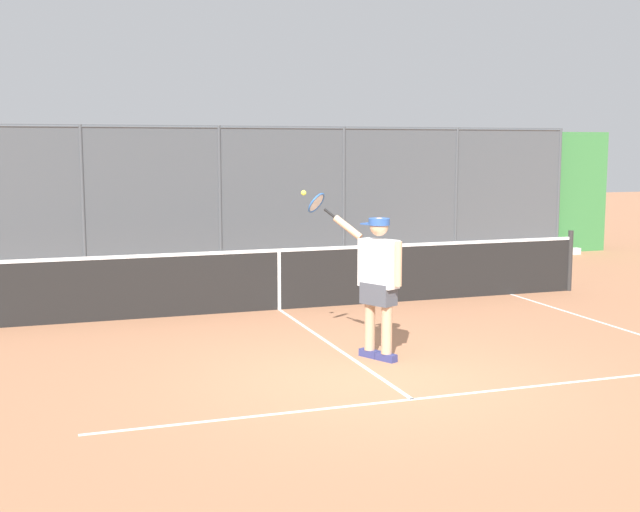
# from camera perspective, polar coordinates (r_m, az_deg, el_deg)

# --- Properties ---
(ground_plane) EXTENTS (60.00, 60.00, 0.00)m
(ground_plane) POSITION_cam_1_polar(r_m,az_deg,el_deg) (9.25, 4.17, -8.38)
(ground_plane) COLOR #B27551
(court_line_markings) EXTENTS (8.38, 8.92, 0.01)m
(court_line_markings) POSITION_cam_1_polar(r_m,az_deg,el_deg) (8.21, 7.45, -10.48)
(court_line_markings) COLOR white
(court_line_markings) RESTS_ON ground
(fence_backdrop) EXTENTS (19.17, 1.37, 2.95)m
(fence_backdrop) POSITION_cam_1_polar(r_m,az_deg,el_deg) (17.61, -7.34, 3.90)
(fence_backdrop) COLOR #474C51
(fence_backdrop) RESTS_ON ground
(tennis_net) EXTENTS (10.77, 0.09, 1.07)m
(tennis_net) POSITION_cam_1_polar(r_m,az_deg,el_deg) (12.89, -2.85, -1.55)
(tennis_net) COLOR #2D2D2D
(tennis_net) RESTS_ON ground
(tennis_player) EXTENTS (0.92, 1.17, 2.00)m
(tennis_player) POSITION_cam_1_polar(r_m,az_deg,el_deg) (9.84, 3.96, -1.41)
(tennis_player) COLOR navy
(tennis_player) RESTS_ON ground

